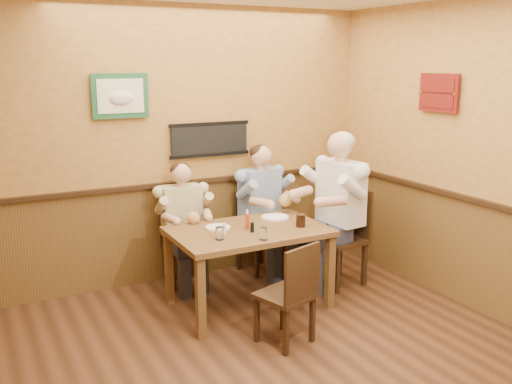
% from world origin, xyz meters
% --- Properties ---
extents(room, '(5.02, 5.03, 2.81)m').
position_xyz_m(room, '(0.14, 0.17, 1.69)').
color(room, '#371F10').
rests_on(room, ground).
extents(dining_table, '(1.40, 0.90, 0.75)m').
position_xyz_m(dining_table, '(0.66, 1.48, 0.66)').
color(dining_table, brown).
rests_on(dining_table, ground).
extents(chair_back_left, '(0.39, 0.39, 0.80)m').
position_xyz_m(chair_back_left, '(0.31, 2.27, 0.40)').
color(chair_back_left, '#321F10').
rests_on(chair_back_left, ground).
extents(chair_back_right, '(0.46, 0.46, 0.87)m').
position_xyz_m(chair_back_right, '(1.19, 2.25, 0.44)').
color(chair_back_right, '#321F10').
rests_on(chair_back_right, ground).
extents(chair_right_end, '(0.51, 0.51, 0.99)m').
position_xyz_m(chair_right_end, '(1.73, 1.54, 0.49)').
color(chair_right_end, '#321F10').
rests_on(chair_right_end, ground).
extents(chair_near_side, '(0.49, 0.49, 0.85)m').
position_xyz_m(chair_near_side, '(0.60, 0.71, 0.43)').
color(chair_near_side, '#321F10').
rests_on(chair_near_side, ground).
extents(diner_tan_shirt, '(0.56, 0.56, 1.14)m').
position_xyz_m(diner_tan_shirt, '(0.31, 2.27, 0.57)').
color(diner_tan_shirt, beige).
rests_on(diner_tan_shirt, ground).
extents(diner_blue_polo, '(0.66, 0.66, 1.25)m').
position_xyz_m(diner_blue_polo, '(1.19, 2.25, 0.62)').
color(diner_blue_polo, '#8099C0').
rests_on(diner_blue_polo, ground).
extents(diner_white_elder, '(0.73, 0.73, 1.41)m').
position_xyz_m(diner_white_elder, '(1.73, 1.54, 0.71)').
color(diner_white_elder, white).
rests_on(diner_white_elder, ground).
extents(water_glass_left, '(0.08, 0.08, 0.11)m').
position_xyz_m(water_glass_left, '(0.30, 1.31, 0.81)').
color(water_glass_left, silver).
rests_on(water_glass_left, dining_table).
extents(water_glass_mid, '(0.09, 0.09, 0.11)m').
position_xyz_m(water_glass_mid, '(0.63, 1.13, 0.80)').
color(water_glass_mid, white).
rests_on(water_glass_mid, dining_table).
extents(cola_tumbler, '(0.12, 0.12, 0.12)m').
position_xyz_m(cola_tumbler, '(1.12, 1.32, 0.81)').
color(cola_tumbler, black).
rests_on(cola_tumbler, dining_table).
extents(hot_sauce_bottle, '(0.05, 0.05, 0.16)m').
position_xyz_m(hot_sauce_bottle, '(0.65, 1.48, 0.83)').
color(hot_sauce_bottle, '#B53613').
rests_on(hot_sauce_bottle, dining_table).
extents(salt_shaker, '(0.05, 0.05, 0.09)m').
position_xyz_m(salt_shaker, '(0.40, 1.44, 0.80)').
color(salt_shaker, white).
rests_on(salt_shaker, dining_table).
extents(pepper_shaker, '(0.04, 0.04, 0.09)m').
position_xyz_m(pepper_shaker, '(0.64, 1.37, 0.79)').
color(pepper_shaker, black).
rests_on(pepper_shaker, dining_table).
extents(plate_far_left, '(0.27, 0.27, 0.02)m').
position_xyz_m(plate_far_left, '(0.42, 1.63, 0.76)').
color(plate_far_left, white).
rests_on(plate_far_left, dining_table).
extents(plate_far_right, '(0.28, 0.28, 0.02)m').
position_xyz_m(plate_far_right, '(1.06, 1.69, 0.76)').
color(plate_far_right, white).
rests_on(plate_far_right, dining_table).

